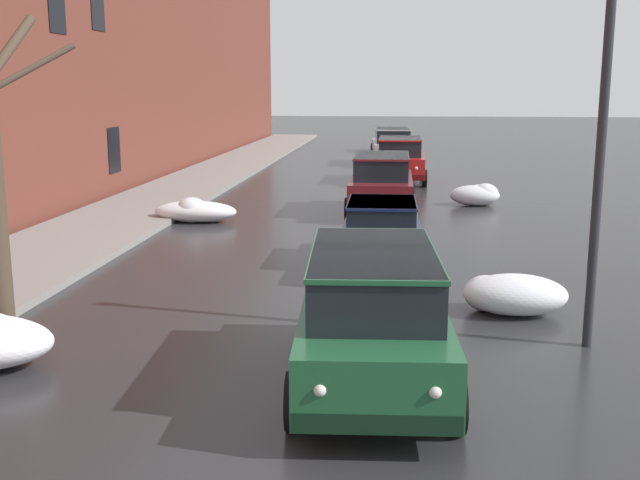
{
  "coord_description": "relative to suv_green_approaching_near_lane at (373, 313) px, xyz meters",
  "views": [
    {
      "loc": [
        1.88,
        -1.75,
        3.88
      ],
      "look_at": [
        0.61,
        10.5,
        1.4
      ],
      "focal_mm": 42.86,
      "sensor_mm": 36.0,
      "label": 1
    }
  ],
  "objects": [
    {
      "name": "left_sidewalk_slab",
      "position": [
        -7.86,
        10.2,
        -0.91
      ],
      "size": [
        3.4,
        80.0,
        0.16
      ],
      "primitive_type": "cube",
      "color": "gray",
      "rests_on": "ground"
    },
    {
      "name": "snow_bank_along_left_kerb",
      "position": [
        2.92,
        15.91,
        -0.64
      ],
      "size": [
        1.63,
        0.98,
        0.74
      ],
      "color": "white",
      "rests_on": "ground"
    },
    {
      "name": "street_lamp_post",
      "position": [
        3.2,
        1.89,
        2.47
      ],
      "size": [
        0.44,
        0.24,
        6.2
      ],
      "color": "#28282D",
      "rests_on": "ground"
    },
    {
      "name": "suv_green_approaching_near_lane",
      "position": [
        0.0,
        0.0,
        0.0
      ],
      "size": [
        2.23,
        4.51,
        1.82
      ],
      "color": "#1E5633",
      "rests_on": "ground"
    },
    {
      "name": "suv_red_parked_far_down_block",
      "position": [
        0.32,
        21.89,
        0.0
      ],
      "size": [
        2.14,
        4.56,
        1.82
      ],
      "color": "red",
      "rests_on": "ground"
    },
    {
      "name": "sedan_darkblue_parked_kerbside_close",
      "position": [
        -0.06,
        6.88,
        -0.24
      ],
      "size": [
        1.94,
        4.22,
        1.42
      ],
      "color": "navy",
      "rests_on": "ground"
    },
    {
      "name": "snow_bank_near_corner_right",
      "position": [
        2.26,
        3.49,
        -0.64
      ],
      "size": [
        1.79,
        1.12,
        0.7
      ],
      "color": "white",
      "rests_on": "ground"
    },
    {
      "name": "snow_bank_mid_block_left",
      "position": [
        -5.56,
        11.85,
        -0.67
      ],
      "size": [
        2.42,
        1.11,
        0.74
      ],
      "color": "white",
      "rests_on": "ground"
    },
    {
      "name": "suv_silver_queued_behind_truck",
      "position": [
        -0.08,
        29.08,
        0.0
      ],
      "size": [
        2.3,
        4.53,
        1.82
      ],
      "color": "#B7B7BC",
      "rests_on": "ground"
    },
    {
      "name": "sedan_grey_at_far_intersection",
      "position": [
        -0.33,
        36.81,
        -0.23
      ],
      "size": [
        2.12,
        4.23,
        1.42
      ],
      "color": "slate",
      "rests_on": "ground"
    },
    {
      "name": "suv_maroon_parked_kerbside_mid",
      "position": [
        -0.23,
        13.95,
        0.0
      ],
      "size": [
        2.09,
        4.55,
        1.82
      ],
      "color": "maroon",
      "rests_on": "ground"
    },
    {
      "name": "brick_townhouse_facade",
      "position": [
        -10.06,
        10.2,
        4.39
      ],
      "size": [
        0.63,
        80.0,
        10.77
      ],
      "color": "brown",
      "rests_on": "ground"
    }
  ]
}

